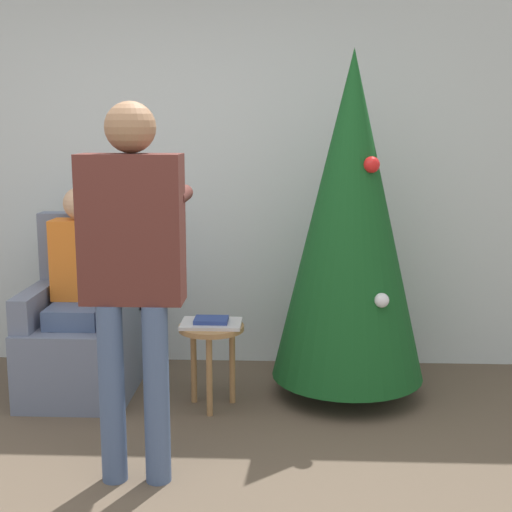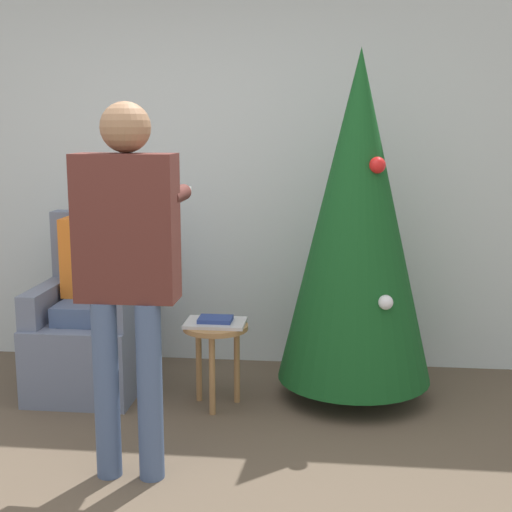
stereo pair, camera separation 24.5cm
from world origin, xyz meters
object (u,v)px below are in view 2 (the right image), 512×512
Objects in this scene: armchair at (93,331)px; person_standing at (127,254)px; person_seated at (89,279)px; christmas_tree at (357,219)px; side_stool at (216,339)px.

armchair is 0.63× the size of person_standing.
armchair is 1.42m from person_standing.
armchair is 0.86× the size of person_seated.
armchair is (-1.66, -0.00, -0.74)m from christmas_tree.
person_standing is (0.57, -1.05, 0.36)m from person_seated.
person_standing is at bearing -134.91° from christmas_tree.
christmas_tree reaches higher than person_seated.
side_stool is at bearing 72.77° from person_standing.
person_seated is 1.25m from person_standing.
person_seated is (0.00, -0.04, 0.34)m from armchair.
christmas_tree is 1.10m from side_stool.
christmas_tree is 1.82m from armchair.
person_seated reaches higher than side_stool.
christmas_tree is at bearing 45.09° from person_standing.
person_standing is 1.11m from side_stool.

